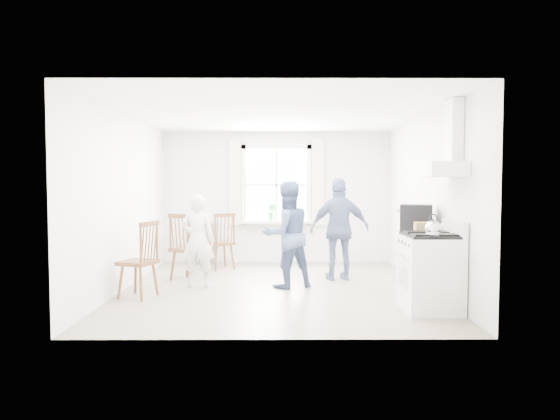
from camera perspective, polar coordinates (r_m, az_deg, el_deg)
The scene contains 16 objects.
room_shell at distance 7.44m, azimuth -0.48°, elevation 0.96°, with size 4.62×5.12×2.64m.
window_assembly at distance 9.89m, azimuth -0.42°, elevation 2.40°, with size 1.88×0.24×1.70m.
range_hood at distance 6.43m, azimuth 18.36°, elevation 5.83°, with size 0.45×0.76×0.94m.
shelf_unit at distance 9.94m, azimuth -8.53°, elevation -3.77°, with size 0.40×0.30×0.80m, color slate.
gas_stove at distance 6.46m, azimuth 16.79°, elevation -6.76°, with size 0.68×0.76×1.12m.
kettle at distance 6.16m, azimuth 17.08°, elevation -2.03°, with size 0.19×0.19×0.26m.
low_cabinet at distance 7.15m, azimuth 15.67°, elevation -6.09°, with size 0.50×0.55×0.90m, color silver.
stereo_stack at distance 7.14m, azimuth 15.27°, elevation -0.92°, with size 0.51×0.48×0.38m.
cardboard_box at distance 6.87m, azimuth 16.18°, elevation -2.01°, with size 0.25×0.18×0.16m, color olive.
windsor_chair_a at distance 9.12m, azimuth -6.54°, elevation -2.86°, with size 0.60×0.60×1.05m.
windsor_chair_b at distance 8.16m, azimuth -11.06°, elevation -3.34°, with size 0.63×0.63×1.10m.
windsor_chair_c at distance 7.08m, azimuth -15.19°, elevation -4.52°, with size 0.56×0.57×1.07m.
person_left at distance 7.65m, azimuth -9.37°, elevation -3.48°, with size 0.52×0.52×1.41m, color silver.
person_mid at distance 7.52m, azimuth 0.79°, elevation -2.83°, with size 0.78×0.78×1.60m, color #42537C.
person_right at distance 8.17m, azimuth 6.83°, elevation -2.16°, with size 0.98×0.98×1.67m, color navy.
potted_plant at distance 9.82m, azimuth -0.96°, elevation -0.24°, with size 0.18×0.18×0.32m, color #327233.
Camera 1 is at (0.03, -7.44, 1.57)m, focal length 32.00 mm.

